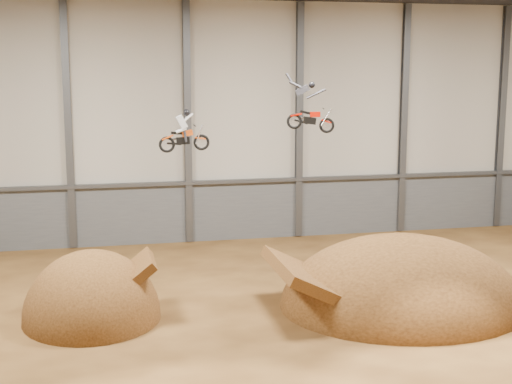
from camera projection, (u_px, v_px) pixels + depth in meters
floor at (318, 324)px, 28.64m from camera, size 40.00×40.00×0.00m
back_wall at (244, 122)px, 41.88m from camera, size 40.00×0.10×14.00m
lower_band_back at (244, 210)px, 42.68m from camera, size 39.80×0.18×3.50m
steel_rail at (245, 181)px, 42.23m from camera, size 39.80×0.35×0.20m
steel_column_1 at (68, 126)px, 39.57m from camera, size 0.40×0.36×13.90m
steel_column_2 at (188, 124)px, 40.98m from camera, size 0.40×0.36×13.90m
steel_column_3 at (299, 122)px, 42.39m from camera, size 0.40×0.36×13.90m
steel_column_4 at (403, 120)px, 43.80m from camera, size 0.40×0.36×13.90m
steel_column_5 at (501, 118)px, 45.22m from camera, size 0.40×0.36×13.90m
takeoff_ramp at (93, 318)px, 29.31m from camera, size 5.60×6.46×5.60m
landing_ramp at (401, 305)px, 30.86m from camera, size 10.55×9.33×6.09m
fmx_rider_a at (184, 129)px, 31.39m from camera, size 2.33×0.88×2.12m
fmx_rider_b at (310, 104)px, 30.65m from camera, size 3.10×1.49×2.66m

